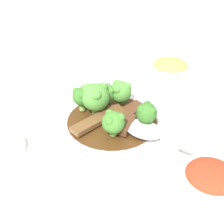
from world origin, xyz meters
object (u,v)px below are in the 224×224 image
Objects in this scene: beef_strip_0 at (126,123)px; side_bowl_appetizer at (169,71)px; main_plate at (112,123)px; broccoli_floret_2 at (113,122)px; beef_strip_3 at (131,110)px; broccoli_floret_4 at (147,113)px; broccoli_floret_5 at (120,91)px; serving_spoon at (150,132)px; broccoli_floret_1 at (107,93)px; broccoli_floret_3 at (89,93)px; beef_strip_2 at (90,123)px; beef_strip_1 at (115,116)px; sauce_dish at (5,147)px; broccoli_floret_0 at (96,97)px; broccoli_floret_6 at (82,96)px; side_bowl_kimchi at (212,181)px.

side_bowl_appetizer is at bearing 21.43° from beef_strip_0.
main_plate is 5.94× the size of broccoli_floret_2.
side_bowl_appetizer reaches higher than beef_strip_3.
broccoli_floret_4 is 0.09m from broccoli_floret_5.
side_bowl_appetizer is (0.19, 0.12, 0.00)m from serving_spoon.
broccoli_floret_4 is (0.01, -0.10, 0.00)m from broccoli_floret_1.
broccoli_floret_3 is (-0.04, 0.07, 0.02)m from beef_strip_3.
beef_strip_2 is at bearing -153.19° from broccoli_floret_1.
beef_strip_1 is 0.89× the size of sauce_dish.
beef_strip_0 is at bearing -42.80° from beef_strip_2.
beef_strip_0 is 0.94× the size of beef_strip_3.
broccoli_floret_4 is at bearing -100.99° from broccoli_floret_5.
broccoli_floret_5 is (0.06, -0.01, -0.01)m from broccoli_floret_0.
broccoli_floret_5 is (0.07, 0.07, 0.00)m from broccoli_floret_2.
side_bowl_appetizer is at bearing 2.64° from broccoli_floret_0.
broccoli_floret_3 is 0.02m from broccoli_floret_6.
broccoli_floret_0 reaches higher than beef_strip_0.
beef_strip_1 is at bearing 100.11° from serving_spoon.
main_plate is 0.08m from serving_spoon.
beef_strip_3 is at bearing -162.37° from side_bowl_appetizer.
side_bowl_kimchi is at bearing -96.05° from serving_spoon.
broccoli_floret_2 is (-0.03, -0.00, 0.02)m from beef_strip_0.
side_bowl_appetizer is at bearing -5.12° from broccoli_floret_3.
beef_strip_2 is 0.07m from broccoli_floret_3.
beef_strip_0 is 0.73× the size of beef_strip_2.
serving_spoon is at bearing -72.62° from beef_strip_0.
broccoli_floret_2 is at bearing -160.81° from side_bowl_appetizer.
broccoli_floret_5 reaches higher than side_bowl_appetizer.
side_bowl_appetizer is (0.21, 0.05, 0.02)m from main_plate.
broccoli_floret_6 is (-0.03, 0.06, 0.02)m from beef_strip_1.
sauce_dish is at bearing 145.46° from broccoli_floret_2.
side_bowl_kimchi is at bearing -99.92° from broccoli_floret_5.
broccoli_floret_2 is at bearing 100.34° from side_bowl_kimchi.
broccoli_floret_2 is 0.66× the size of sauce_dish.
broccoli_floret_2 is at bearing -103.97° from broccoli_floret_3.
broccoli_floret_3 is (-0.01, 0.10, 0.02)m from beef_strip_0.
side_bowl_appetizer is 0.39m from sauce_dish.
beef_strip_1 reaches higher than main_plate.
broccoli_floret_3 is (0.01, 0.03, -0.01)m from broccoli_floret_0.
broccoli_floret_5 is at bearing -9.55° from sauce_dish.
side_bowl_kimchi is (0.00, -0.21, 0.02)m from main_plate.
beef_strip_0 is at bearing -85.91° from broccoli_floret_3.
broccoli_floret_0 reaches higher than sauce_dish.
broccoli_floret_0 is (0.03, 0.03, 0.03)m from beef_strip_2.
broccoli_floret_4 is 1.03× the size of broccoli_floret_5.
sauce_dish is (-0.15, 0.10, -0.04)m from broccoli_floret_2.
beef_strip_0 is (0.00, -0.03, 0.02)m from main_plate.
side_bowl_kimchi is (0.01, -0.27, -0.02)m from broccoli_floret_3.
beef_strip_3 is 1.35× the size of broccoli_floret_1.
side_bowl_kimchi is at bearing -56.69° from sauce_dish.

